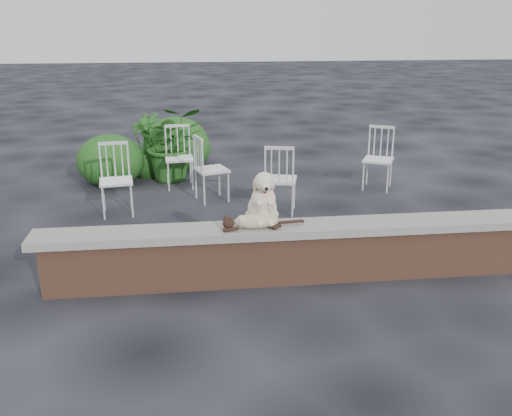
{
  "coord_description": "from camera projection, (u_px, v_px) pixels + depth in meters",
  "views": [
    {
      "loc": [
        -1.59,
        -4.98,
        2.47
      ],
      "look_at": [
        -0.96,
        0.2,
        0.7
      ],
      "focal_mm": 39.23,
      "sensor_mm": 36.0,
      "label": 1
    }
  ],
  "objects": [
    {
      "name": "shrubbery",
      "position": [
        158.0,
        150.0,
        9.44
      ],
      "size": [
        2.13,
        2.06,
        0.91
      ],
      "color": "#174012",
      "rests_on": "ground"
    },
    {
      "name": "brick_wall",
      "position": [
        354.0,
        253.0,
        5.58
      ],
      "size": [
        6.0,
        0.3,
        0.5
      ],
      "primitive_type": "cube",
      "color": "brown",
      "rests_on": "ground"
    },
    {
      "name": "cat",
      "position": [
        256.0,
        220.0,
        5.29
      ],
      "size": [
        0.95,
        0.24,
        0.16
      ],
      "primitive_type": null,
      "rotation": [
        0.0,
        0.0,
        0.02
      ],
      "color": "tan",
      "rests_on": "capstone"
    },
    {
      "name": "chair_d",
      "position": [
        378.0,
        159.0,
        8.43
      ],
      "size": [
        0.75,
        0.75,
        0.94
      ],
      "primitive_type": null,
      "rotation": [
        0.0,
        0.0,
        -0.47
      ],
      "color": "white",
      "rests_on": "ground"
    },
    {
      "name": "chair_a",
      "position": [
        116.0,
        180.0,
        7.31
      ],
      "size": [
        0.63,
        0.63,
        0.94
      ],
      "primitive_type": null,
      "rotation": [
        0.0,
        0.0,
        0.12
      ],
      "color": "white",
      "rests_on": "ground"
    },
    {
      "name": "dog",
      "position": [
        262.0,
        196.0,
        5.38
      ],
      "size": [
        0.37,
        0.48,
        0.55
      ],
      "primitive_type": null,
      "rotation": [
        0.0,
        0.0,
        0.02
      ],
      "color": "beige",
      "rests_on": "capstone"
    },
    {
      "name": "capstone",
      "position": [
        355.0,
        226.0,
        5.49
      ],
      "size": [
        6.2,
        0.4,
        0.08
      ],
      "primitive_type": "cube",
      "color": "slate",
      "rests_on": "brick_wall"
    },
    {
      "name": "chair_b",
      "position": [
        179.0,
        157.0,
        8.51
      ],
      "size": [
        0.6,
        0.6,
        0.94
      ],
      "primitive_type": null,
      "rotation": [
        0.0,
        0.0,
        0.08
      ],
      "color": "white",
      "rests_on": "ground"
    },
    {
      "name": "potted_plant_b",
      "position": [
        146.0,
        145.0,
        9.1
      ],
      "size": [
        0.82,
        0.82,
        1.04
      ],
      "primitive_type": "imported",
      "rotation": [
        0.0,
        0.0,
        -0.93
      ],
      "color": "#174012",
      "rests_on": "ground"
    },
    {
      "name": "potted_plant_a",
      "position": [
        172.0,
        143.0,
        8.89
      ],
      "size": [
        1.11,
        0.97,
        1.2
      ],
      "primitive_type": "imported",
      "rotation": [
        0.0,
        0.0,
        0.04
      ],
      "color": "#174012",
      "rests_on": "ground"
    },
    {
      "name": "chair_c",
      "position": [
        280.0,
        178.0,
        7.39
      ],
      "size": [
        0.68,
        0.68,
        0.94
      ],
      "primitive_type": null,
      "rotation": [
        0.0,
        0.0,
        2.89
      ],
      "color": "white",
      "rests_on": "ground"
    },
    {
      "name": "ground",
      "position": [
        352.0,
        276.0,
        5.66
      ],
      "size": [
        60.0,
        60.0,
        0.0
      ],
      "primitive_type": "plane",
      "color": "black",
      "rests_on": "ground"
    },
    {
      "name": "chair_e",
      "position": [
        212.0,
        168.0,
        7.88
      ],
      "size": [
        0.7,
        0.7,
        0.94
      ],
      "primitive_type": null,
      "rotation": [
        0.0,
        0.0,
        1.88
      ],
      "color": "white",
      "rests_on": "ground"
    }
  ]
}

